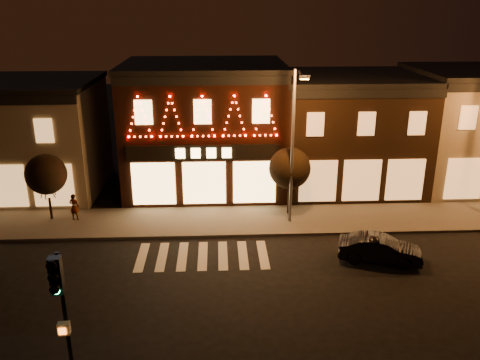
{
  "coord_description": "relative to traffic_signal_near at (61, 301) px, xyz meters",
  "views": [
    {
      "loc": [
        0.81,
        -18.3,
        11.9
      ],
      "look_at": [
        1.85,
        4.0,
        3.97
      ],
      "focal_mm": 37.65,
      "sensor_mm": 36.0,
      "label": 1
    }
  ],
  "objects": [
    {
      "name": "sidewalk_far",
      "position": [
        5.81,
        13.47,
        -3.62
      ],
      "size": [
        44.0,
        4.0,
        0.15
      ],
      "primitive_type": "cube",
      "color": "#47423D",
      "rests_on": "ground"
    },
    {
      "name": "building_right_b",
      "position": [
        22.31,
        19.46,
        0.21
      ],
      "size": [
        9.2,
        8.28,
        7.8
      ],
      "color": "#7C6F58",
      "rests_on": "ground"
    },
    {
      "name": "tree_right",
      "position": [
        8.73,
        14.24,
        -0.76
      ],
      "size": [
        2.39,
        2.39,
        3.99
      ],
      "rotation": [
        0.0,
        0.0,
        -0.09
      ],
      "color": "black",
      "rests_on": "sidewalk_far"
    },
    {
      "name": "ground",
      "position": [
        3.81,
        5.47,
        -3.7
      ],
      "size": [
        120.0,
        120.0,
        0.0
      ],
      "primitive_type": "plane",
      "color": "black",
      "rests_on": "ground"
    },
    {
      "name": "streetlamp_mid",
      "position": [
        8.69,
        12.89,
        1.45
      ],
      "size": [
        0.57,
        1.96,
        8.51
      ],
      "rotation": [
        0.0,
        0.0,
        -0.12
      ],
      "color": "#59595E",
      "rests_on": "sidewalk_far"
    },
    {
      "name": "building_pulp",
      "position": [
        3.81,
        19.45,
        0.47
      ],
      "size": [
        10.2,
        8.34,
        8.3
      ],
      "color": "black",
      "rests_on": "ground"
    },
    {
      "name": "traffic_signal_near",
      "position": [
        0.0,
        0.0,
        0.0
      ],
      "size": [
        0.37,
        0.52,
        5.03
      ],
      "rotation": [
        0.0,
        0.0,
        0.07
      ],
      "color": "black",
      "rests_on": "sidewalk_near"
    },
    {
      "name": "building_right_a",
      "position": [
        13.31,
        19.46,
        0.06
      ],
      "size": [
        9.2,
        8.28,
        7.5
      ],
      "color": "#301D11",
      "rests_on": "ground"
    },
    {
      "name": "tree_left",
      "position": [
        -4.94,
        14.12,
        -0.87
      ],
      "size": [
        2.29,
        2.29,
        3.83
      ],
      "rotation": [
        0.0,
        0.0,
        -0.12
      ],
      "color": "black",
      "rests_on": "sidewalk_far"
    },
    {
      "name": "pedestrian",
      "position": [
        -3.54,
        13.93,
        -2.77
      ],
      "size": [
        0.63,
        0.49,
        1.55
      ],
      "primitive_type": "imported",
      "rotation": [
        0.0,
        0.0,
        2.92
      ],
      "color": "gray",
      "rests_on": "sidewalk_far"
    },
    {
      "name": "building_left",
      "position": [
        -9.19,
        19.46,
        -0.04
      ],
      "size": [
        12.2,
        8.28,
        7.3
      ],
      "color": "#7C6F58",
      "rests_on": "ground"
    },
    {
      "name": "dark_sedan",
      "position": [
        12.37,
        8.53,
        -3.05
      ],
      "size": [
        4.16,
        2.36,
        1.3
      ],
      "primitive_type": "imported",
      "rotation": [
        0.0,
        0.0,
        1.3
      ],
      "color": "black",
      "rests_on": "ground"
    }
  ]
}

